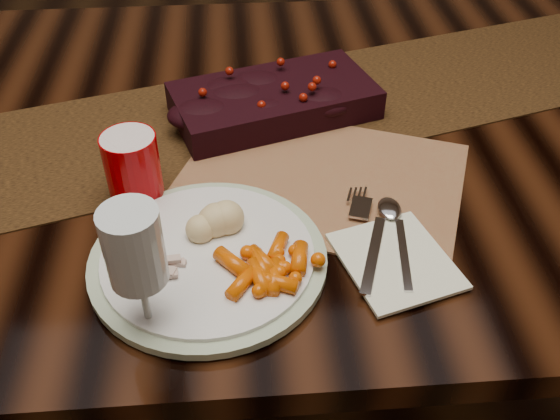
{
  "coord_description": "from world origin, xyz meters",
  "views": [
    {
      "loc": [
        -0.01,
        -0.86,
        1.3
      ],
      "look_at": [
        0.03,
        -0.27,
        0.8
      ],
      "focal_mm": 40.0,
      "sensor_mm": 36.0,
      "label": 1
    }
  ],
  "objects": [
    {
      "name": "centerpiece",
      "position": [
        0.05,
        0.03,
        0.79
      ],
      "size": [
        0.36,
        0.25,
        0.06
      ],
      "primitive_type": null,
      "rotation": [
        0.0,
        0.0,
        0.3
      ],
      "color": "black",
      "rests_on": "table_runner"
    },
    {
      "name": "napkin",
      "position": [
        0.17,
        -0.33,
        0.76
      ],
      "size": [
        0.16,
        0.18,
        0.01
      ],
      "primitive_type": "cube",
      "rotation": [
        0.0,
        0.0,
        0.29
      ],
      "color": "silver",
      "rests_on": "placemat_main"
    },
    {
      "name": "floor",
      "position": [
        0.0,
        0.0,
        0.0
      ],
      "size": [
        5.0,
        5.0,
        0.0
      ],
      "primitive_type": "plane",
      "color": "black",
      "rests_on": "ground"
    },
    {
      "name": "wine_glass",
      "position": [
        -0.12,
        -0.4,
        0.84
      ],
      "size": [
        0.06,
        0.06,
        0.17
      ],
      "primitive_type": null,
      "rotation": [
        0.0,
        0.0,
        -0.05
      ],
      "color": "white",
      "rests_on": "dining_table"
    },
    {
      "name": "table_runner",
      "position": [
        0.05,
        0.04,
        0.75
      ],
      "size": [
        1.54,
        0.72,
        0.0
      ],
      "primitive_type": "cube",
      "rotation": [
        0.0,
        0.0,
        0.28
      ],
      "color": "#532A10",
      "rests_on": "dining_table"
    },
    {
      "name": "red_cup",
      "position": [
        -0.16,
        -0.18,
        0.8
      ],
      "size": [
        0.09,
        0.09,
        0.1
      ],
      "primitive_type": "cylinder",
      "rotation": [
        0.0,
        0.0,
        0.19
      ],
      "color": "#9A0003",
      "rests_on": "placemat_main"
    },
    {
      "name": "dining_table",
      "position": [
        0.0,
        0.0,
        0.38
      ],
      "size": [
        1.8,
        1.0,
        0.75
      ],
      "primitive_type": "cube",
      "color": "black",
      "rests_on": "floor"
    },
    {
      "name": "mashed_potatoes",
      "position": [
        -0.05,
        -0.26,
        0.79
      ],
      "size": [
        0.08,
        0.07,
        0.04
      ],
      "primitive_type": null,
      "rotation": [
        0.0,
        0.0,
        0.05
      ],
      "color": "#CCB980",
      "rests_on": "dinner_plate"
    },
    {
      "name": "placemat_main",
      "position": [
        0.1,
        -0.15,
        0.75
      ],
      "size": [
        0.48,
        0.42,
        0.0
      ],
      "primitive_type": "cube",
      "rotation": [
        0.0,
        0.0,
        -0.38
      ],
      "color": "brown",
      "rests_on": "dining_table"
    },
    {
      "name": "dinner_plate",
      "position": [
        -0.06,
        -0.31,
        0.76
      ],
      "size": [
        0.34,
        0.34,
        0.02
      ],
      "primitive_type": "cylinder",
      "rotation": [
        0.0,
        0.0,
        -0.17
      ],
      "color": "white",
      "rests_on": "placemat_main"
    },
    {
      "name": "baby_carrots",
      "position": [
        0.01,
        -0.35,
        0.78
      ],
      "size": [
        0.13,
        0.12,
        0.02
      ],
      "primitive_type": null,
      "rotation": [
        0.0,
        0.0,
        0.35
      ],
      "color": "#D14E02",
      "rests_on": "dinner_plate"
    },
    {
      "name": "spoon",
      "position": [
        0.18,
        -0.29,
        0.76
      ],
      "size": [
        0.05,
        0.16,
        0.0
      ],
      "primitive_type": null,
      "rotation": [
        0.0,
        0.0,
        -0.13
      ],
      "color": "silver",
      "rests_on": "napkin"
    },
    {
      "name": "turkey_shreds",
      "position": [
        -0.1,
        -0.34,
        0.78
      ],
      "size": [
        0.09,
        0.08,
        0.02
      ],
      "primitive_type": null,
      "rotation": [
        0.0,
        0.0,
        -0.35
      ],
      "color": "tan",
      "rests_on": "dinner_plate"
    },
    {
      "name": "fork",
      "position": [
        0.14,
        -0.29,
        0.76
      ],
      "size": [
        0.08,
        0.18,
        0.0
      ],
      "primitive_type": null,
      "rotation": [
        0.0,
        0.0,
        -0.33
      ],
      "color": "silver",
      "rests_on": "napkin"
    }
  ]
}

